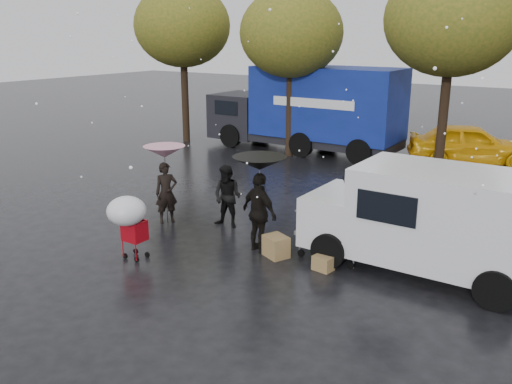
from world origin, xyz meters
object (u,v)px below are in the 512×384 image
Objects in this scene: person_black at (260,213)px; white_van at (432,219)px; yellow_taxi at (470,144)px; person_pink at (166,193)px; shopping_cart at (128,214)px; vendor_cart at (336,228)px; blue_truck at (309,109)px.

white_van is (3.53, 1.04, 0.24)m from person_black.
white_van reaches higher than yellow_taxi.
person_pink is 0.36× the size of yellow_taxi.
shopping_cart is 0.33× the size of yellow_taxi.
shopping_cart is (-2.05, -2.02, 0.14)m from person_black.
vendor_cart is (4.74, 0.26, -0.08)m from person_pink.
person_black is 0.41× the size of yellow_taxi.
blue_truck is (-4.35, 10.27, 0.84)m from person_black.
person_pink is 12.36m from yellow_taxi.
blue_truck is at bearing 78.92° from yellow_taxi.
yellow_taxi reaches higher than shopping_cart.
person_black is 1.74m from vendor_cart.
blue_truck is at bearing 42.49° from person_pink.
person_pink reaches higher than vendor_cart.
person_black reaches higher than person_pink.
white_van is 12.15m from blue_truck.
person_black is 3.68m from white_van.
person_pink is 2.56m from shopping_cart.
vendor_cart is 4.51m from shopping_cart.
person_pink is 4.74m from vendor_cart.
shopping_cart is at bearing -79.42° from blue_truck.
person_pink is at bearing 114.42° from shopping_cart.
blue_truck reaches higher than person_black.
white_van is at bearing -146.90° from person_black.
blue_truck is (-2.29, 12.29, 0.69)m from shopping_cart.
white_van is at bearing 14.06° from vendor_cart.
shopping_cart is 14.19m from yellow_taxi.
yellow_taxi is at bearing 98.89° from white_van.
person_black is 1.21× the size of vendor_cart.
blue_truck reaches higher than person_pink.
yellow_taxi is (0.24, 11.05, 0.04)m from vendor_cart.
vendor_cart is (1.63, 0.57, -0.19)m from person_black.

